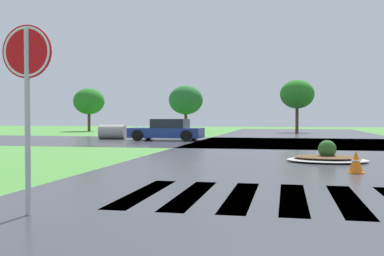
{
  "coord_description": "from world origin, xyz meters",
  "views": [
    {
      "loc": [
        -1.02,
        -2.89,
        1.42
      ],
      "look_at": [
        -3.9,
        11.09,
        1.06
      ],
      "focal_mm": 42.92,
      "sensor_mm": 36.0,
      "label": 1
    }
  ],
  "objects": [
    {
      "name": "background_treeline",
      "position": [
        2.01,
        39.42,
        3.44
      ],
      "size": [
        45.15,
        4.9,
        5.31
      ],
      "color": "#4C3823",
      "rests_on": "ground"
    },
    {
      "name": "median_island",
      "position": [
        0.23,
        11.95,
        0.14
      ],
      "size": [
        2.49,
        1.91,
        0.68
      ],
      "color": "#9E9B93",
      "rests_on": "ground"
    },
    {
      "name": "asphalt_cross_road",
      "position": [
        0.0,
        22.34,
        0.0
      ],
      "size": [
        90.0,
        10.78,
        0.01
      ],
      "primitive_type": "cube",
      "color": "#35353A",
      "rests_on": "ground"
    },
    {
      "name": "car_silver_hatch",
      "position": [
        -7.96,
        23.45,
        0.59
      ],
      "size": [
        4.33,
        2.26,
        1.27
      ],
      "rotation": [
        0.0,
        0.0,
        3.12
      ],
      "color": "navy",
      "rests_on": "ground"
    },
    {
      "name": "traffic_cone",
      "position": [
        0.69,
        9.14,
        0.28
      ],
      "size": [
        0.37,
        0.37,
        0.58
      ],
      "color": "orange",
      "rests_on": "ground"
    },
    {
      "name": "stop_sign",
      "position": [
        -4.64,
        3.03,
        2.03
      ],
      "size": [
        0.76,
        0.08,
        2.72
      ],
      "rotation": [
        0.0,
        0.0,
        0.01
      ],
      "color": "#B2B5BA",
      "rests_on": "ground"
    },
    {
      "name": "crosswalk_stripes",
      "position": [
        0.0,
        5.2,
        0.0
      ],
      "size": [
        7.65,
        3.23,
        0.01
      ],
      "color": "white",
      "rests_on": "ground"
    },
    {
      "name": "asphalt_roadway",
      "position": [
        0.0,
        10.0,
        0.0
      ],
      "size": [
        11.98,
        80.0,
        0.01
      ],
      "primitive_type": "cube",
      "color": "#35353A",
      "rests_on": "ground"
    },
    {
      "name": "drainage_pipe_stack",
      "position": [
        -11.72,
        24.22,
        0.44
      ],
      "size": [
        1.69,
        1.05,
        0.89
      ],
      "color": "#9E9B93",
      "rests_on": "ground"
    }
  ]
}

